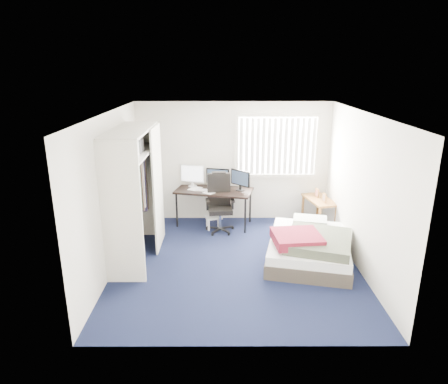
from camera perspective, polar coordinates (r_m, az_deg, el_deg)
name	(u,v)px	position (r m, az deg, el deg)	size (l,w,h in m)	color
ground	(236,263)	(6.85, 1.70, -10.09)	(4.20, 4.20, 0.00)	black
room_shell	(237,177)	(6.29, 1.82, 2.18)	(4.20, 4.20, 4.20)	silver
window_assembly	(277,146)	(8.33, 7.60, 6.51)	(1.72, 0.09, 1.32)	white
closet	(135,182)	(6.74, -12.62, 1.43)	(0.64, 1.84, 2.22)	beige
desk	(214,188)	(8.17, -1.39, 0.57)	(1.66, 1.05, 1.22)	black
office_chair	(220,209)	(7.99, -0.63, -2.39)	(0.61, 0.61, 1.17)	black
footstool	(214,219)	(8.13, -1.51, -3.90)	(0.38, 0.33, 0.26)	white
nightstand	(319,202)	(8.35, 13.48, -1.42)	(0.62, 0.94, 0.78)	brown
bed	(309,246)	(6.98, 12.09, -7.56)	(1.68, 2.02, 0.59)	#3A3229
pine_box	(132,267)	(6.57, -12.96, -10.45)	(0.37, 0.28, 0.28)	tan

